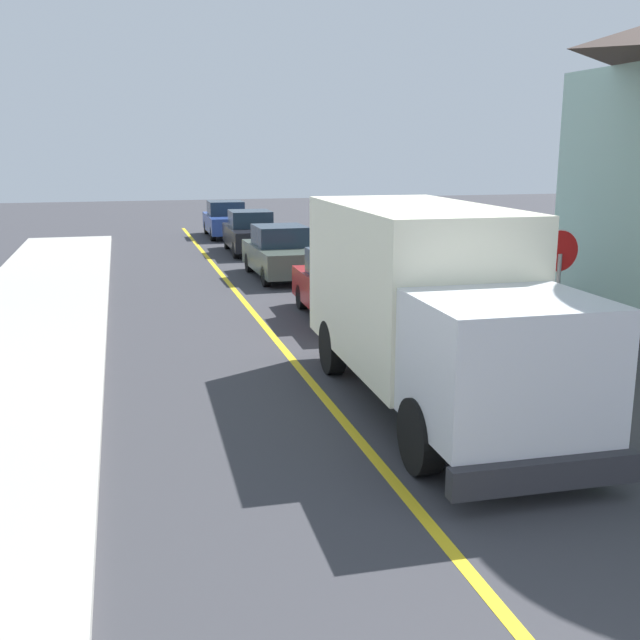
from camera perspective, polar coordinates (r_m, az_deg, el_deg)
name	(u,v)px	position (r m, az deg, el deg)	size (l,w,h in m)	color
centre_line_yellow	(319,391)	(13.06, -0.07, -5.44)	(0.16, 56.00, 0.01)	gold
box_truck	(427,298)	(12.18, 8.11, 1.66)	(2.57, 7.23, 3.20)	#F2EDCC
parked_car_near	(345,287)	(18.43, 1.91, 2.52)	(1.92, 4.45, 1.67)	maroon
parked_car_mid	(281,253)	(24.40, -2.98, 5.07)	(1.86, 4.42, 1.67)	#4C564C
parked_car_far	(251,233)	(30.35, -5.26, 6.58)	(1.90, 4.44, 1.67)	black
parked_car_furthest	(226,220)	(36.02, -7.13, 7.53)	(1.87, 4.43, 1.67)	#2D4793
parked_van_across	(455,278)	(19.95, 10.18, 3.12)	(1.87, 4.43, 1.67)	#B7B7BC
stop_sign	(558,272)	(14.72, 17.59, 3.48)	(0.80, 0.10, 2.65)	gray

